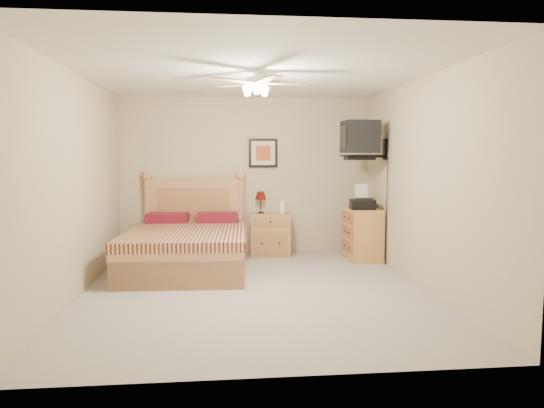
% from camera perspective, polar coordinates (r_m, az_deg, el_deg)
% --- Properties ---
extents(floor, '(4.50, 4.50, 0.00)m').
position_cam_1_polar(floor, '(5.78, -1.93, -10.14)').
color(floor, gray).
rests_on(floor, ground).
extents(ceiling, '(4.00, 4.50, 0.04)m').
position_cam_1_polar(ceiling, '(5.64, -2.01, 15.13)').
color(ceiling, white).
rests_on(ceiling, ground).
extents(wall_back, '(4.00, 0.04, 2.50)m').
position_cam_1_polar(wall_back, '(7.81, -3.04, 3.29)').
color(wall_back, '#BAAB89').
rests_on(wall_back, ground).
extents(wall_front, '(4.00, 0.04, 2.50)m').
position_cam_1_polar(wall_front, '(3.33, 0.53, 0.09)').
color(wall_front, '#BAAB89').
rests_on(wall_front, ground).
extents(wall_left, '(0.04, 4.50, 2.50)m').
position_cam_1_polar(wall_left, '(5.79, -22.13, 2.05)').
color(wall_left, '#BAAB89').
rests_on(wall_left, ground).
extents(wall_right, '(0.04, 4.50, 2.50)m').
position_cam_1_polar(wall_right, '(6.04, 17.35, 2.34)').
color(wall_right, '#BAAB89').
rests_on(wall_right, ground).
extents(bed, '(1.68, 2.16, 1.35)m').
position_cam_1_polar(bed, '(6.75, -10.01, -2.06)').
color(bed, tan).
rests_on(bed, ground).
extents(nightstand, '(0.66, 0.52, 0.67)m').
position_cam_1_polar(nightstand, '(7.69, -0.15, -3.60)').
color(nightstand, '#AC7B44').
rests_on(nightstand, ground).
extents(table_lamp, '(0.24, 0.24, 0.34)m').
position_cam_1_polar(table_lamp, '(7.68, -1.34, 0.21)').
color(table_lamp, '#520D0A').
rests_on(table_lamp, nightstand).
extents(lotion_bottle, '(0.12, 0.12, 0.24)m').
position_cam_1_polar(lotion_bottle, '(7.62, 1.24, -0.22)').
color(lotion_bottle, white).
rests_on(lotion_bottle, nightstand).
extents(framed_picture, '(0.46, 0.04, 0.46)m').
position_cam_1_polar(framed_picture, '(7.80, -1.05, 6.01)').
color(framed_picture, black).
rests_on(framed_picture, wall_back).
extents(dresser, '(0.47, 0.67, 0.79)m').
position_cam_1_polar(dresser, '(7.49, 10.62, -3.50)').
color(dresser, '#AE7835').
rests_on(dresser, ground).
extents(fax_machine, '(0.39, 0.41, 0.37)m').
position_cam_1_polar(fax_machine, '(7.33, 10.62, 0.86)').
color(fax_machine, black).
rests_on(fax_machine, dresser).
extents(magazine_lower, '(0.28, 0.34, 0.03)m').
position_cam_1_polar(magazine_lower, '(7.67, 10.26, -0.21)').
color(magazine_lower, beige).
rests_on(magazine_lower, dresser).
extents(magazine_upper, '(0.26, 0.32, 0.02)m').
position_cam_1_polar(magazine_upper, '(7.71, 10.45, -0.00)').
color(magazine_upper, gray).
rests_on(magazine_upper, magazine_lower).
extents(wall_tv, '(0.56, 0.46, 0.58)m').
position_cam_1_polar(wall_tv, '(7.21, 11.45, 7.44)').
color(wall_tv, black).
rests_on(wall_tv, wall_right).
extents(ceiling_fan, '(1.14, 1.14, 0.28)m').
position_cam_1_polar(ceiling_fan, '(5.42, -1.87, 14.01)').
color(ceiling_fan, white).
rests_on(ceiling_fan, ceiling).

